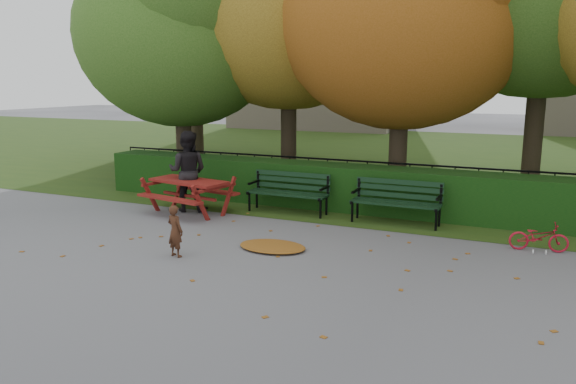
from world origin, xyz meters
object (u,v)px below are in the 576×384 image
at_px(tree_a, 184,17).
at_px(child, 175,231).
at_px(bench_right, 397,198).
at_px(bicycle, 539,237).
at_px(bench_left, 289,189).
at_px(adult, 188,171).
at_px(picnic_table, 189,187).

xyz_separation_m(tree_a, child, (3.48, -5.57, -4.08)).
distance_m(bench_right, bicycle, 2.83).
distance_m(bench_left, bicycle, 5.16).
height_order(tree_a, adult, tree_a).
height_order(child, bicycle, child).
xyz_separation_m(bench_right, bicycle, (2.68, -0.89, -0.27)).
bearing_deg(adult, picnic_table, 110.55).
height_order(bench_left, bench_right, same).
height_order(picnic_table, bicycle, picnic_table).
height_order(bench_left, picnic_table, bench_left).
xyz_separation_m(child, adult, (-1.70, 2.89, 0.46)).
distance_m(tree_a, child, 7.73).
relative_size(tree_a, bench_left, 4.16).
bearing_deg(picnic_table, child, -49.42).
bearing_deg(bench_left, child, -96.30).
relative_size(picnic_table, bicycle, 2.07).
bearing_deg(bicycle, bench_left, 71.77).
distance_m(bench_left, adult, 2.29).
xyz_separation_m(tree_a, bicycle, (8.97, -2.76, -4.27)).
xyz_separation_m(tree_a, bench_left, (3.89, -1.88, -4.00)).
xyz_separation_m(tree_a, picnic_table, (1.93, -2.88, -3.94)).
relative_size(bench_right, child, 2.06).
relative_size(adult, bicycle, 1.88).
distance_m(picnic_table, bicycle, 7.04).
bearing_deg(bench_left, bicycle, -9.92).
distance_m(child, adult, 3.38).
xyz_separation_m(bench_right, adult, (-4.51, -0.80, 0.38)).
height_order(bench_left, bicycle, bench_left).
bearing_deg(adult, bench_left, -175.80).
bearing_deg(bench_left, bench_right, 0.00).
height_order(bench_left, adult, adult).
bearing_deg(adult, bicycle, 162.71).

